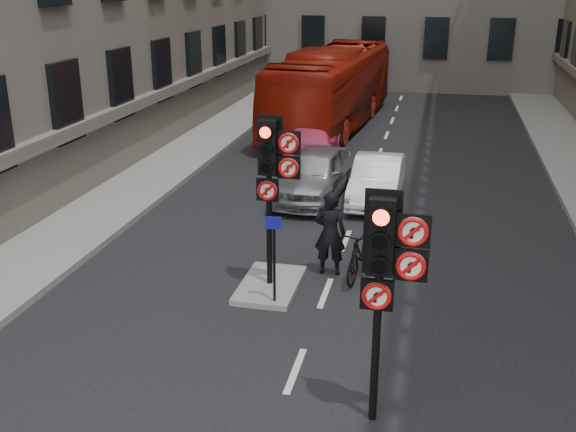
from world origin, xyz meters
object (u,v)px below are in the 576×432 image
at_px(car_silver, 314,173).
at_px(car_pink, 311,144).
at_px(signal_near, 386,262).
at_px(motorcycle, 361,252).
at_px(info_sign, 274,247).
at_px(bus_red, 332,88).
at_px(signal_far, 273,166).
at_px(car_white, 377,179).
at_px(motorcyclist, 330,233).

height_order(car_silver, car_pink, car_silver).
height_order(signal_near, motorcycle, signal_near).
relative_size(signal_near, info_sign, 1.98).
xyz_separation_m(car_silver, car_pink, (-0.86, 4.02, -0.11)).
bearing_deg(bus_red, car_pink, -82.92).
bearing_deg(info_sign, signal_far, 97.17).
bearing_deg(car_pink, signal_far, -85.21).
bearing_deg(bus_red, signal_near, -73.93).
distance_m(car_silver, car_white, 1.85).
xyz_separation_m(bus_red, motorcycle, (3.10, -15.12, -1.11)).
relative_size(car_white, motorcyclist, 2.03).
xyz_separation_m(signal_far, car_pink, (-1.16, 10.30, -2.06)).
distance_m(signal_near, signal_far, 4.77).
relative_size(car_pink, motorcyclist, 2.29).
bearing_deg(car_white, motorcycle, -87.65).
bearing_deg(motorcyclist, car_pink, -79.84).
height_order(car_white, motorcycle, car_white).
height_order(car_pink, info_sign, info_sign).
xyz_separation_m(car_silver, motorcycle, (2.02, -5.27, -0.17)).
xyz_separation_m(car_white, motorcyclist, (-0.52, -5.38, 0.32)).
bearing_deg(info_sign, motorcycle, 42.73).
distance_m(motorcycle, motorcyclist, 0.79).
height_order(car_pink, bus_red, bus_red).
relative_size(car_silver, car_pink, 0.99).
bearing_deg(signal_near, bus_red, 101.20).
bearing_deg(info_sign, car_silver, 86.53).
height_order(motorcycle, motorcyclist, motorcyclist).
xyz_separation_m(signal_far, car_white, (1.54, 6.39, -2.06)).
relative_size(car_white, info_sign, 2.16).
bearing_deg(car_silver, signal_far, -82.42).
bearing_deg(motorcycle, info_sign, -119.65).
xyz_separation_m(bus_red, info_sign, (1.60, -16.93, -0.40)).
relative_size(signal_far, motorcyclist, 1.87).
distance_m(car_pink, bus_red, 5.92).
xyz_separation_m(signal_near, car_white, (-1.06, 10.39, -1.94)).
bearing_deg(signal_near, car_white, 95.82).
xyz_separation_m(car_white, info_sign, (-1.33, -7.19, 0.65)).
bearing_deg(car_silver, car_white, 8.10).
relative_size(signal_far, car_silver, 0.82).
relative_size(motorcycle, motorcyclist, 0.99).
xyz_separation_m(signal_near, info_sign, (-2.39, 3.19, -1.30)).
distance_m(motorcycle, info_sign, 2.46).
height_order(car_white, info_sign, info_sign).
distance_m(car_silver, info_sign, 7.13).
bearing_deg(car_silver, motorcyclist, -71.05).
relative_size(signal_far, motorcycle, 1.88).
bearing_deg(signal_near, motorcycle, 100.00).
xyz_separation_m(signal_near, motorcycle, (-0.88, 5.01, -2.01)).
distance_m(car_pink, motorcyclist, 9.55).
height_order(signal_near, signal_far, signal_far).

